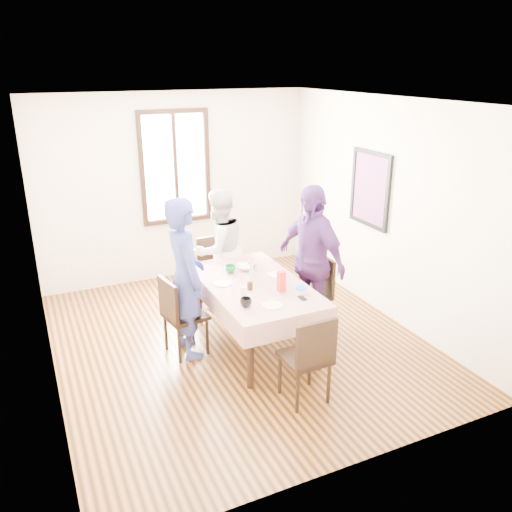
# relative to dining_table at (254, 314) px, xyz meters

# --- Properties ---
(ground) EXTENTS (4.50, 4.50, 0.00)m
(ground) POSITION_rel_dining_table_xyz_m (-0.15, 0.15, -0.38)
(ground) COLOR #311A08
(ground) RESTS_ON ground
(back_wall) EXTENTS (4.00, 0.00, 4.00)m
(back_wall) POSITION_rel_dining_table_xyz_m (-0.15, 2.40, 0.98)
(back_wall) COLOR #F0E0C3
(back_wall) RESTS_ON ground
(right_wall) EXTENTS (0.00, 4.50, 4.50)m
(right_wall) POSITION_rel_dining_table_xyz_m (1.85, 0.15, 0.98)
(right_wall) COLOR #F0E0C3
(right_wall) RESTS_ON ground
(window_frame) EXTENTS (1.02, 0.06, 1.62)m
(window_frame) POSITION_rel_dining_table_xyz_m (-0.15, 2.38, 1.27)
(window_frame) COLOR black
(window_frame) RESTS_ON back_wall
(window_pane) EXTENTS (0.90, 0.02, 1.50)m
(window_pane) POSITION_rel_dining_table_xyz_m (-0.15, 2.39, 1.27)
(window_pane) COLOR white
(window_pane) RESTS_ON back_wall
(art_poster) EXTENTS (0.04, 0.76, 0.96)m
(art_poster) POSITION_rel_dining_table_xyz_m (1.83, 0.45, 1.18)
(art_poster) COLOR red
(art_poster) RESTS_ON right_wall
(dining_table) EXTENTS (0.91, 1.67, 0.75)m
(dining_table) POSITION_rel_dining_table_xyz_m (0.00, 0.00, 0.00)
(dining_table) COLOR black
(dining_table) RESTS_ON ground
(tablecloth) EXTENTS (1.03, 1.79, 0.01)m
(tablecloth) POSITION_rel_dining_table_xyz_m (-0.00, -0.00, 0.38)
(tablecloth) COLOR #550000
(tablecloth) RESTS_ON dining_table
(chair_left) EXTENTS (0.48, 0.48, 0.91)m
(chair_left) POSITION_rel_dining_table_xyz_m (-0.76, 0.16, 0.08)
(chair_left) COLOR black
(chair_left) RESTS_ON ground
(chair_right) EXTENTS (0.44, 0.44, 0.91)m
(chair_right) POSITION_rel_dining_table_xyz_m (0.76, 0.05, 0.08)
(chair_right) COLOR black
(chair_right) RESTS_ON ground
(chair_far) EXTENTS (0.44, 0.44, 0.91)m
(chair_far) POSITION_rel_dining_table_xyz_m (-0.00, 1.14, 0.08)
(chair_far) COLOR black
(chair_far) RESTS_ON ground
(chair_near) EXTENTS (0.43, 0.43, 0.91)m
(chair_near) POSITION_rel_dining_table_xyz_m (-0.00, -1.14, 0.08)
(chair_near) COLOR black
(chair_near) RESTS_ON ground
(person_left) EXTENTS (0.44, 0.66, 1.78)m
(person_left) POSITION_rel_dining_table_xyz_m (-0.74, 0.16, 0.52)
(person_left) COLOR navy
(person_left) RESTS_ON ground
(person_far) EXTENTS (0.91, 0.79, 1.59)m
(person_far) POSITION_rel_dining_table_xyz_m (-0.00, 1.12, 0.42)
(person_far) COLOR beige
(person_far) RESTS_ON ground
(person_right) EXTENTS (0.64, 1.12, 1.79)m
(person_right) POSITION_rel_dining_table_xyz_m (0.74, 0.05, 0.52)
(person_right) COLOR #542B6F
(person_right) RESTS_ON ground
(mug_black) EXTENTS (0.14, 0.14, 0.09)m
(mug_black) POSITION_rel_dining_table_xyz_m (-0.32, -0.50, 0.43)
(mug_black) COLOR black
(mug_black) RESTS_ON tablecloth
(mug_flag) EXTENTS (0.15, 0.15, 0.10)m
(mug_flag) POSITION_rel_dining_table_xyz_m (0.28, -0.12, 0.44)
(mug_flag) COLOR red
(mug_flag) RESTS_ON tablecloth
(mug_green) EXTENTS (0.12, 0.12, 0.09)m
(mug_green) POSITION_rel_dining_table_xyz_m (-0.13, 0.39, 0.43)
(mug_green) COLOR #0C7226
(mug_green) RESTS_ON tablecloth
(serving_bowl) EXTENTS (0.29, 0.29, 0.06)m
(serving_bowl) POSITION_rel_dining_table_xyz_m (0.09, 0.41, 0.41)
(serving_bowl) COLOR white
(serving_bowl) RESTS_ON tablecloth
(juice_carton) EXTENTS (0.07, 0.07, 0.23)m
(juice_carton) POSITION_rel_dining_table_xyz_m (0.17, -0.32, 0.50)
(juice_carton) COLOR red
(juice_carton) RESTS_ON tablecloth
(butter_tub) EXTENTS (0.10, 0.10, 0.05)m
(butter_tub) POSITION_rel_dining_table_xyz_m (0.34, -0.44, 0.41)
(butter_tub) COLOR white
(butter_tub) RESTS_ON tablecloth
(jam_jar) EXTENTS (0.06, 0.06, 0.08)m
(jam_jar) POSITION_rel_dining_table_xyz_m (-0.11, -0.14, 0.43)
(jam_jar) COLOR black
(jam_jar) RESTS_ON tablecloth
(drinking_glass) EXTENTS (0.06, 0.06, 0.09)m
(drinking_glass) POSITION_rel_dining_table_xyz_m (-0.23, -0.22, 0.43)
(drinking_glass) COLOR silver
(drinking_glass) RESTS_ON tablecloth
(smartphone) EXTENTS (0.06, 0.12, 0.01)m
(smartphone) POSITION_rel_dining_table_xyz_m (0.29, -0.58, 0.39)
(smartphone) COLOR black
(smartphone) RESTS_ON tablecloth
(flower_vase) EXTENTS (0.06, 0.06, 0.12)m
(flower_vase) POSITION_rel_dining_table_xyz_m (0.02, 0.09, 0.45)
(flower_vase) COLOR silver
(flower_vase) RESTS_ON tablecloth
(plate_left) EXTENTS (0.20, 0.20, 0.01)m
(plate_left) POSITION_rel_dining_table_xyz_m (-0.32, 0.13, 0.39)
(plate_left) COLOR white
(plate_left) RESTS_ON tablecloth
(plate_right) EXTENTS (0.20, 0.20, 0.01)m
(plate_right) POSITION_rel_dining_table_xyz_m (0.32, 0.10, 0.39)
(plate_right) COLOR white
(plate_right) RESTS_ON tablecloth
(plate_near) EXTENTS (0.20, 0.20, 0.01)m
(plate_near) POSITION_rel_dining_table_xyz_m (-0.07, -0.60, 0.39)
(plate_near) COLOR white
(plate_near) RESTS_ON tablecloth
(butter_lid) EXTENTS (0.12, 0.12, 0.01)m
(butter_lid) POSITION_rel_dining_table_xyz_m (0.34, -0.44, 0.45)
(butter_lid) COLOR blue
(butter_lid) RESTS_ON butter_tub
(flower_bunch) EXTENTS (0.09, 0.09, 0.10)m
(flower_bunch) POSITION_rel_dining_table_xyz_m (0.02, 0.09, 0.56)
(flower_bunch) COLOR yellow
(flower_bunch) RESTS_ON flower_vase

